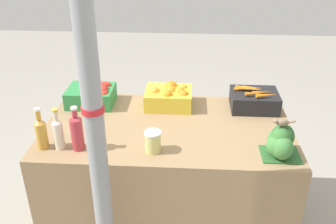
% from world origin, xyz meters
% --- Properties ---
extents(ground_plane, '(10.00, 10.00, 0.00)m').
position_xyz_m(ground_plane, '(0.00, 0.00, 0.00)').
color(ground_plane, gray).
extents(market_table, '(1.61, 0.92, 0.81)m').
position_xyz_m(market_table, '(0.00, 0.00, 0.40)').
color(market_table, '#937551').
rests_on(market_table, ground_plane).
extents(support_pole, '(0.11, 0.11, 2.27)m').
position_xyz_m(support_pole, '(-0.31, -0.63, 1.14)').
color(support_pole, gray).
rests_on(support_pole, ground_plane).
extents(apple_crate, '(0.33, 0.27, 0.16)m').
position_xyz_m(apple_crate, '(-0.56, 0.29, 0.88)').
color(apple_crate, '#2D8442').
rests_on(apple_crate, market_table).
extents(orange_crate, '(0.33, 0.27, 0.16)m').
position_xyz_m(orange_crate, '(-0.01, 0.29, 0.88)').
color(orange_crate, gold).
rests_on(orange_crate, market_table).
extents(carrot_crate, '(0.33, 0.27, 0.15)m').
position_xyz_m(carrot_crate, '(0.59, 0.29, 0.87)').
color(carrot_crate, black).
rests_on(carrot_crate, market_table).
extents(broccoli_pile, '(0.22, 0.21, 0.18)m').
position_xyz_m(broccoli_pile, '(0.65, -0.30, 0.90)').
color(broccoli_pile, '#2D602D').
rests_on(broccoli_pile, market_table).
extents(juice_bottle_amber, '(0.07, 0.07, 0.26)m').
position_xyz_m(juice_bottle_amber, '(-0.72, -0.31, 0.91)').
color(juice_bottle_amber, gold).
rests_on(juice_bottle_amber, market_table).
extents(juice_bottle_cloudy, '(0.06, 0.06, 0.26)m').
position_xyz_m(juice_bottle_cloudy, '(-0.62, -0.31, 0.91)').
color(juice_bottle_cloudy, beige).
rests_on(juice_bottle_cloudy, market_table).
extents(juice_bottle_ruby, '(0.07, 0.07, 0.28)m').
position_xyz_m(juice_bottle_ruby, '(-0.51, -0.31, 0.93)').
color(juice_bottle_ruby, '#B2333D').
rests_on(juice_bottle_ruby, market_table).
extents(pickle_jar, '(0.10, 0.10, 0.13)m').
position_xyz_m(pickle_jar, '(-0.07, -0.30, 0.87)').
color(pickle_jar, '#D1CC75').
rests_on(pickle_jar, market_table).
extents(sparrow_bird, '(0.14, 0.05, 0.05)m').
position_xyz_m(sparrow_bird, '(0.65, -0.29, 1.02)').
color(sparrow_bird, '#4C3D2D').
rests_on(sparrow_bird, broccoli_pile).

